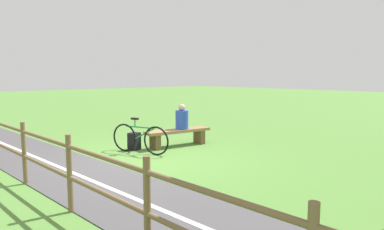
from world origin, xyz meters
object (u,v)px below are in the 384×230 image
(backpack, at_px, (134,141))
(bicycle, at_px, (140,138))
(person_seated, at_px, (182,119))
(bench, at_px, (178,134))

(backpack, bearing_deg, bicycle, 75.64)
(person_seated, bearing_deg, bicycle, 9.17)
(bicycle, distance_m, backpack, 0.50)
(backpack, bearing_deg, bench, 159.47)
(person_seated, height_order, bicycle, person_seated)
(bicycle, bearing_deg, bench, 70.71)
(bench, distance_m, backpack, 1.27)
(bicycle, bearing_deg, backpack, 145.64)
(bench, xyz_separation_m, person_seated, (-0.13, 0.02, 0.44))
(person_seated, xyz_separation_m, bicycle, (1.43, -0.01, -0.39))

